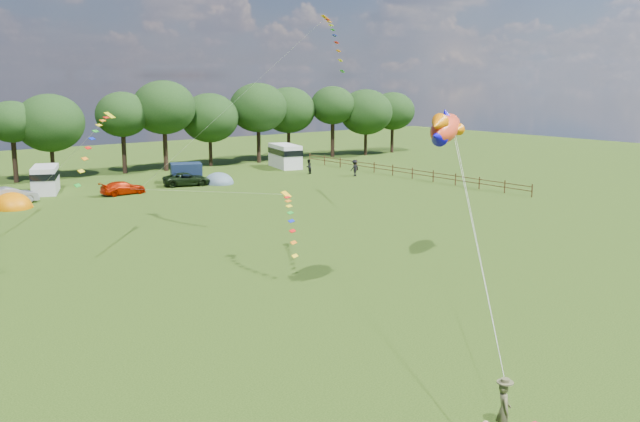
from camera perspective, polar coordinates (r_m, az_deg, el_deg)
ground_plane at (r=31.51m, az=9.12°, el=-9.33°), size 180.00×180.00×0.00m
tree_line at (r=79.85m, az=-18.22°, el=7.08°), size 102.98×10.98×10.27m
fence at (r=77.26m, az=6.61°, el=3.23°), size 0.12×33.12×1.20m
car_b at (r=65.89m, az=-23.54°, el=1.13°), size 4.31×2.00×1.47m
car_c at (r=67.92m, az=-15.47°, el=1.79°), size 4.12×1.89×1.21m
car_d at (r=71.98m, az=-10.61°, el=2.52°), size 5.17×3.41×1.30m
campervan_c at (r=71.10m, az=-21.12°, el=2.44°), size 3.93×5.52×2.49m
campervan_d at (r=84.85m, az=-2.81°, el=4.48°), size 3.74×6.02×2.74m
tent_orange at (r=64.07m, az=-23.38°, el=0.24°), size 3.26×3.57×2.55m
tent_greyblue at (r=72.87m, az=-8.10°, el=2.20°), size 3.04×3.33×2.26m
awning_navy at (r=74.51m, az=-10.66°, el=3.04°), size 3.81×3.50×1.93m
kite_flyer at (r=22.92m, az=14.49°, el=-15.15°), size 0.73×0.75×1.73m
fish_kite at (r=39.24m, az=9.88°, el=6.50°), size 4.17×2.86×2.22m
streamer_kite_b at (r=43.88m, az=-17.43°, el=5.75°), size 4.29×4.69×3.80m
streamer_kite_c at (r=40.92m, az=-2.45°, el=-0.16°), size 3.13×4.83×2.78m
walker_a at (r=79.13m, az=-0.92°, el=3.56°), size 0.93×0.79×1.65m
walker_b at (r=77.54m, az=2.79°, el=3.46°), size 1.21×0.67×1.79m
streamer_kite_d at (r=54.12m, az=0.99°, el=13.99°), size 2.62×5.21×4.33m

